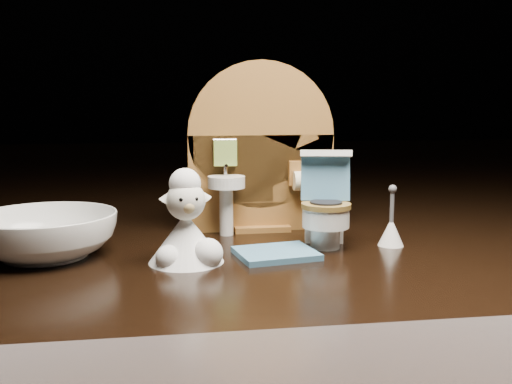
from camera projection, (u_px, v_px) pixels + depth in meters
backdrop_panel at (260, 157)px, 0.51m from camera, size 0.13×0.05×0.15m
toy_toilet at (325, 211)px, 0.46m from camera, size 0.04×0.05×0.08m
bath_mat at (276, 253)px, 0.43m from camera, size 0.06×0.06×0.00m
toilet_brush at (391, 230)px, 0.46m from camera, size 0.02×0.02×0.05m
plush_lamb at (187, 230)px, 0.41m from camera, size 0.05×0.05×0.07m
ceramic_bowl at (45, 235)px, 0.42m from camera, size 0.12×0.12×0.03m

